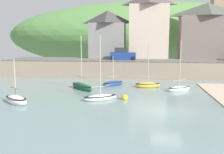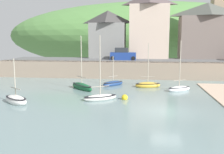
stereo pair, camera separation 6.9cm
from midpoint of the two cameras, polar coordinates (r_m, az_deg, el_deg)
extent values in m
cube|color=gray|center=(21.75, 11.94, -7.40)|extent=(48.00, 40.00, 0.06)
cube|color=gray|center=(38.16, 9.64, 1.44)|extent=(48.00, 2.40, 2.40)
cube|color=#606060|center=(41.72, 9.41, 3.64)|extent=(48.00, 9.00, 0.10)
ellipsoid|color=#598E48|center=(76.03, 7.68, 9.01)|extent=(80.00, 44.00, 18.53)
cube|color=gray|center=(46.41, -1.00, 8.03)|extent=(6.11, 4.78, 6.03)
pyramid|color=#3F3C3C|center=(46.55, -1.02, 13.11)|extent=(6.41, 5.08, 2.22)
cube|color=beige|center=(46.04, 8.02, 9.85)|extent=(6.61, 4.32, 9.08)
cube|color=#72645E|center=(47.28, 20.00, 8.20)|extent=(8.94, 4.07, 7.13)
pyramid|color=#4D5048|center=(47.51, 20.30, 13.83)|extent=(9.24, 4.37, 2.20)
cube|color=tan|center=(51.94, 22.41, 9.88)|extent=(2.80, 2.80, 10.41)
ellipsoid|color=gold|center=(31.59, 7.82, -1.81)|extent=(3.25, 1.85, 0.80)
ellipsoid|color=black|center=(31.55, 7.83, -1.42)|extent=(3.18, 1.81, 0.12)
cylinder|color=#B2A893|center=(31.21, 7.93, 3.13)|extent=(0.09, 0.09, 4.66)
cylinder|color=gray|center=(31.42, 7.86, 0.07)|extent=(1.73, 0.40, 0.07)
ellipsoid|color=navy|center=(32.41, 0.16, -1.50)|extent=(2.93, 2.98, 0.73)
ellipsoid|color=black|center=(32.38, 0.16, -1.15)|extent=(2.87, 2.92, 0.12)
cylinder|color=#B2A893|center=(32.13, 0.16, 1.86)|extent=(0.09, 0.09, 3.09)
cylinder|color=gray|center=(32.26, 0.16, 0.16)|extent=(1.05, 1.09, 0.07)
ellipsoid|color=white|center=(25.08, -2.66, -4.59)|extent=(3.60, 2.91, 0.63)
ellipsoid|color=black|center=(25.04, -2.66, -4.20)|extent=(3.53, 2.85, 0.12)
cylinder|color=#B2A893|center=(24.55, -2.71, 2.59)|extent=(0.09, 0.09, 5.67)
cylinder|color=gray|center=(24.85, -2.67, -2.11)|extent=(1.66, 1.03, 0.07)
ellipsoid|color=white|center=(30.06, 14.52, -2.59)|extent=(2.98, 2.32, 0.72)
ellipsoid|color=black|center=(30.03, 14.54, -2.22)|extent=(2.92, 2.27, 0.12)
cylinder|color=#B2A893|center=(29.65, 14.74, 2.89)|extent=(0.09, 0.09, 5.05)
cylinder|color=gray|center=(29.89, 14.60, -0.71)|extent=(1.45, 0.91, 0.07)
ellipsoid|color=white|center=(25.24, -20.48, -4.85)|extent=(3.28, 2.87, 0.94)
ellipsoid|color=black|center=(25.19, -20.51, -4.28)|extent=(3.21, 2.81, 0.12)
cylinder|color=#B2A893|center=(24.85, -20.74, -0.03)|extent=(0.09, 0.09, 3.36)
cylinder|color=gray|center=(25.01, -20.62, -2.34)|extent=(1.46, 1.10, 0.07)
ellipsoid|color=#185831|center=(30.13, -6.74, -2.21)|extent=(3.51, 3.60, 0.96)
ellipsoid|color=black|center=(30.08, -6.75, -1.72)|extent=(3.44, 3.53, 0.12)
cylinder|color=#B2A893|center=(29.70, -6.84, 3.83)|extent=(0.09, 0.09, 5.41)
cylinder|color=gray|center=(29.93, -6.78, 0.01)|extent=(1.48, 1.54, 0.07)
cube|color=navy|center=(41.72, 2.40, 4.64)|extent=(4.12, 1.75, 1.20)
cube|color=#282D33|center=(41.68, 2.06, 5.95)|extent=(2.12, 1.53, 0.80)
cylinder|color=black|center=(42.45, 4.70, 4.31)|extent=(0.64, 0.22, 0.64)
cylinder|color=black|center=(40.86, 4.63, 4.14)|extent=(0.64, 0.22, 0.64)
cylinder|color=black|center=(42.69, 0.26, 4.36)|extent=(0.64, 0.22, 0.64)
cylinder|color=black|center=(41.10, 0.02, 4.20)|extent=(0.64, 0.22, 0.64)
sphere|color=yellow|center=(25.11, 2.75, -4.55)|extent=(0.61, 0.61, 0.61)
camera|label=1|loc=(0.03, -89.99, 0.00)|focal=41.44mm
camera|label=2|loc=(0.03, 90.01, 0.00)|focal=41.44mm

